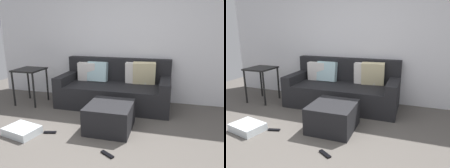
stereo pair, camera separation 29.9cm
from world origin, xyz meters
The scene contains 8 objects.
ground_plane centered at (0.00, 0.00, 0.00)m, with size 7.93×7.93×0.00m, color #544F49.
wall_back centered at (0.00, 2.42, 1.36)m, with size 6.10×0.10×2.71m, color silver.
couch_sectional centered at (-0.16, 1.97, 0.33)m, with size 2.17×0.94×0.91m.
ottoman centered at (0.03, 0.90, 0.20)m, with size 0.67×0.71×0.41m, color black.
storage_bin centered at (-1.17, 0.39, 0.06)m, with size 0.47×0.36×0.11m, color silver.
side_table centered at (-1.85, 1.62, 0.60)m, with size 0.52×0.54×0.72m.
remote_near_ottoman centered at (0.19, 0.20, 0.01)m, with size 0.20×0.05×0.02m, color black.
remote_by_storage_bin centered at (-0.79, 0.53, 0.01)m, with size 0.18×0.05×0.02m, color black.
Camera 2 is at (1.12, -1.93, 1.52)m, focal length 34.13 mm.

